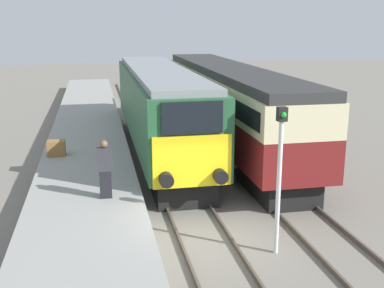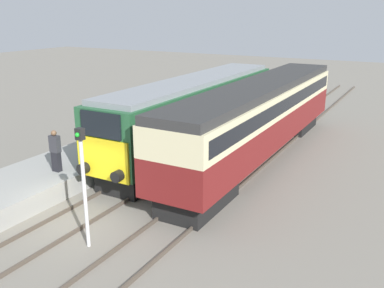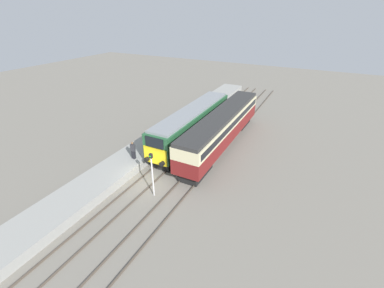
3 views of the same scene
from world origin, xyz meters
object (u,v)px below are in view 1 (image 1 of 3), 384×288
(passenger_carriage, at_px, (228,99))
(signal_post, at_px, (280,169))
(person_on_platform, at_px, (105,169))
(luggage_crate, at_px, (56,148))
(locomotive, at_px, (159,107))

(passenger_carriage, relative_size, signal_post, 4.44)
(person_on_platform, distance_m, luggage_crate, 5.54)
(locomotive, distance_m, luggage_crate, 5.09)
(locomotive, bearing_deg, passenger_carriage, 9.72)
(signal_post, relative_size, luggage_crate, 5.66)
(luggage_crate, bearing_deg, signal_post, -52.98)
(passenger_carriage, height_order, person_on_platform, passenger_carriage)
(locomotive, relative_size, signal_post, 3.89)
(locomotive, xyz_separation_m, signal_post, (1.70, -10.35, 0.12))
(locomotive, height_order, person_on_platform, locomotive)
(passenger_carriage, bearing_deg, person_on_platform, -127.26)
(passenger_carriage, xyz_separation_m, signal_post, (-1.70, -10.94, -0.04))
(passenger_carriage, bearing_deg, luggage_crate, -160.61)
(person_on_platform, bearing_deg, luggage_crate, 109.11)
(signal_post, bearing_deg, luggage_crate, 127.02)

